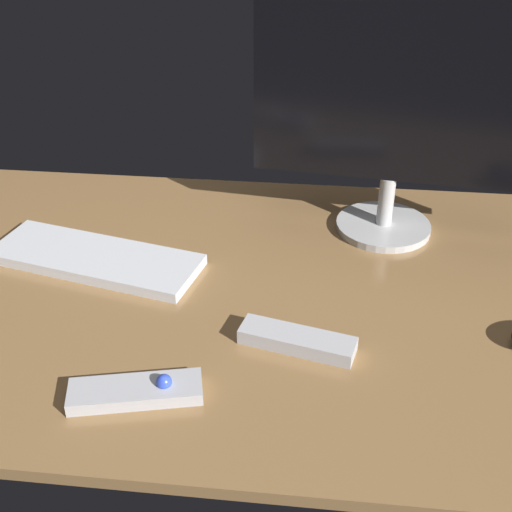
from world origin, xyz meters
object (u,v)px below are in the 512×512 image
monitor (397,105)px  media_remote (137,391)px  tv_remote (297,340)px  keyboard (95,259)px

monitor → media_remote: (-36.55, -51.27, -24.59)cm
monitor → tv_remote: 47.53cm
keyboard → tv_remote: (38.11, -19.59, 0.22)cm
monitor → tv_remote: (-14.92, -37.93, -24.44)cm
keyboard → tv_remote: tv_remote is taller
keyboard → tv_remote: 42.86cm
monitor → tv_remote: size_ratio=2.91×
keyboard → media_remote: 36.84cm
tv_remote → keyboard: bearing=166.2°
keyboard → monitor: bearing=32.3°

